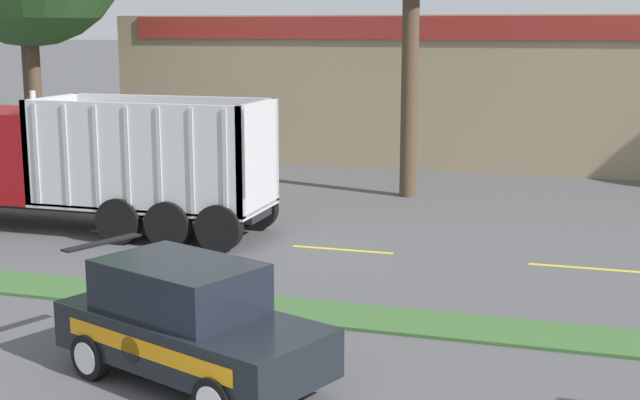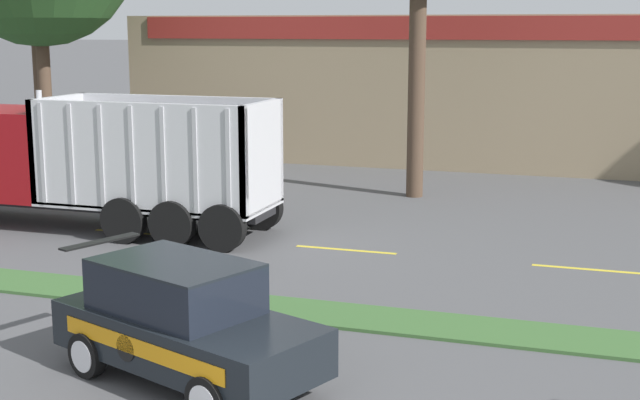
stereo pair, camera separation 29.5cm
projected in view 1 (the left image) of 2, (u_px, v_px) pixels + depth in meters
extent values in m
cube|color=#3D6633|center=(360.00, 317.00, 15.66)|extent=(120.00, 1.33, 0.06)
cube|color=yellow|center=(133.00, 234.00, 22.08)|extent=(2.40, 0.14, 0.01)
cube|color=yellow|center=(342.00, 250.00, 20.52)|extent=(2.40, 0.14, 0.01)
cube|color=yellow|center=(586.00, 268.00, 18.95)|extent=(2.40, 0.14, 0.01)
cube|color=black|center=(65.00, 203.00, 22.72)|extent=(10.75, 1.32, 0.18)
cube|color=maroon|center=(2.00, 153.00, 23.01)|extent=(2.97, 2.40, 2.24)
cylinder|color=silver|center=(35.00, 125.00, 21.66)|extent=(0.14, 0.14, 1.69)
cube|color=silver|center=(154.00, 203.00, 21.95)|extent=(5.70, 2.40, 0.12)
cube|color=silver|center=(54.00, 147.00, 22.51)|extent=(0.16, 2.40, 2.55)
cube|color=silver|center=(258.00, 156.00, 20.91)|extent=(0.16, 2.40, 2.55)
cube|color=silver|center=(129.00, 158.00, 20.66)|extent=(5.70, 0.16, 2.55)
cube|color=silver|center=(173.00, 146.00, 22.76)|extent=(5.70, 0.16, 2.55)
cube|color=#B2B2B7|center=(36.00, 154.00, 21.28)|extent=(0.10, 0.04, 2.42)
cube|color=#B2B2B7|center=(66.00, 155.00, 21.04)|extent=(0.10, 0.04, 2.42)
cube|color=#B2B2B7|center=(96.00, 157.00, 20.80)|extent=(0.10, 0.04, 2.42)
cube|color=#B2B2B7|center=(127.00, 158.00, 20.57)|extent=(0.10, 0.04, 2.42)
cube|color=#B2B2B7|center=(159.00, 160.00, 20.33)|extent=(0.10, 0.04, 2.42)
cube|color=#B2B2B7|center=(192.00, 161.00, 20.10)|extent=(0.10, 0.04, 2.42)
cube|color=#B2B2B7|center=(225.00, 163.00, 19.86)|extent=(0.10, 0.04, 2.42)
cylinder|color=black|center=(219.00, 228.00, 20.24)|extent=(1.10, 0.30, 1.10)
cylinder|color=black|center=(257.00, 208.00, 22.45)|extent=(1.10, 0.30, 1.10)
cylinder|color=black|center=(168.00, 225.00, 20.61)|extent=(1.10, 0.30, 1.10)
cylinder|color=black|center=(210.00, 205.00, 22.82)|extent=(1.10, 0.30, 1.10)
cylinder|color=black|center=(119.00, 221.00, 20.99)|extent=(1.10, 0.30, 1.10)
cylinder|color=black|center=(165.00, 202.00, 23.20)|extent=(1.10, 0.30, 1.10)
cube|color=black|center=(193.00, 337.00, 12.74)|extent=(4.48, 3.13, 0.69)
cube|color=black|center=(179.00, 288.00, 12.76)|extent=(2.67, 2.26, 0.69)
cube|color=black|center=(179.00, 263.00, 12.69)|extent=(2.67, 2.26, 0.04)
cube|color=black|center=(102.00, 243.00, 13.73)|extent=(0.69, 1.37, 0.03)
cube|color=orange|center=(145.00, 350.00, 12.05)|extent=(3.08, 1.22, 0.24)
cylinder|color=black|center=(130.00, 350.00, 12.25)|extent=(0.36, 0.15, 0.38)
cylinder|color=black|center=(299.00, 364.00, 12.66)|extent=(0.71, 0.43, 0.68)
cylinder|color=silver|center=(303.00, 362.00, 12.74)|extent=(0.45, 0.18, 0.48)
cylinder|color=black|center=(91.00, 356.00, 12.95)|extent=(0.71, 0.43, 0.68)
cylinder|color=silver|center=(85.00, 358.00, 12.87)|extent=(0.45, 0.18, 0.48)
cylinder|color=black|center=(176.00, 327.00, 14.23)|extent=(0.71, 0.43, 0.68)
cylinder|color=silver|center=(181.00, 325.00, 14.31)|extent=(0.45, 0.18, 0.48)
cube|color=#9E896B|center=(615.00, 87.00, 35.05)|extent=(37.06, 12.00, 5.46)
cube|color=maroon|center=(623.00, 28.00, 28.94)|extent=(35.20, 0.10, 0.80)
cylinder|color=brown|center=(410.00, 81.00, 26.37)|extent=(0.50, 0.50, 6.94)
cylinder|color=brown|center=(35.00, 87.00, 31.49)|extent=(0.48, 0.48, 5.88)
cylinder|color=brown|center=(29.00, 72.00, 32.92)|extent=(0.49, 0.49, 6.83)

